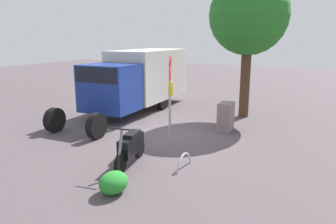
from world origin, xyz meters
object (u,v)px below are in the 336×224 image
at_px(street_tree, 249,16).
at_px(stop_sign, 170,86).
at_px(motorcycle, 131,146).
at_px(box_truck_near, 139,77).
at_px(utility_cabinet, 226,117).
at_px(bike_rack_hoop, 184,168).

bearing_deg(street_tree, stop_sign, -15.58).
bearing_deg(motorcycle, box_truck_near, -159.47).
xyz_separation_m(box_truck_near, utility_cabinet, (1.60, 4.76, -1.04)).
distance_m(motorcycle, utility_cabinet, 4.48).
height_order(box_truck_near, utility_cabinet, box_truck_near).
bearing_deg(stop_sign, bike_rack_hoop, 36.22).
bearing_deg(street_tree, utility_cabinet, -0.48).
bearing_deg(bike_rack_hoop, motorcycle, -73.05).
bearing_deg(box_truck_near, bike_rack_hoop, 39.58).
distance_m(stop_sign, utility_cabinet, 2.75).
relative_size(motorcycle, bike_rack_hoop, 2.12).
distance_m(street_tree, utility_cabinet, 4.52).
xyz_separation_m(stop_sign, utility_cabinet, (-2.04, 1.27, -1.34)).
bearing_deg(utility_cabinet, motorcycle, -17.31).
distance_m(stop_sign, bike_rack_hoop, 2.93).
bearing_deg(motorcycle, bike_rack_hoop, 97.27).
relative_size(box_truck_near, street_tree, 1.40).
xyz_separation_m(motorcycle, stop_sign, (-2.24, 0.07, 1.36)).
relative_size(stop_sign, bike_rack_hoop, 3.32).
bearing_deg(box_truck_near, utility_cabinet, 69.50).
xyz_separation_m(stop_sign, bike_rack_hoop, (1.81, 1.33, -1.88)).
bearing_deg(utility_cabinet, stop_sign, -31.86).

